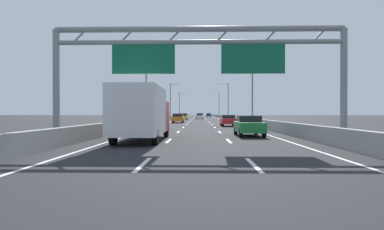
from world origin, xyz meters
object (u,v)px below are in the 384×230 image
(orange_car, at_px, (178,118))
(sign_gantry, at_px, (198,55))
(blue_car, at_px, (209,115))
(box_truck, at_px, (142,112))
(streetlamp_right_mid, at_px, (251,87))
(streetlamp_right_distant, at_px, (219,103))
(streetlamp_left_mid, at_px, (148,87))
(streetlamp_left_far, at_px, (171,99))
(green_car, at_px, (249,126))
(streetlamp_right_far, at_px, (227,99))
(yellow_car, at_px, (184,116))
(streetlamp_left_distant, at_px, (180,103))
(red_car, at_px, (228,120))
(white_car, at_px, (200,116))

(orange_car, bearing_deg, sign_gantry, -84.56)
(blue_car, xyz_separation_m, box_truck, (-6.91, -105.89, 0.96))
(sign_gantry, distance_m, orange_car, 37.76)
(streetlamp_right_mid, bearing_deg, streetlamp_right_distant, 90.00)
(streetlamp_left_mid, distance_m, streetlamp_left_far, 39.80)
(streetlamp_right_mid, bearing_deg, green_car, -99.15)
(streetlamp_right_distant, bearing_deg, blue_car, -153.05)
(blue_car, relative_size, green_car, 0.97)
(streetlamp_left_mid, height_order, streetlamp_right_mid, same)
(streetlamp_right_far, height_order, orange_car, streetlamp_right_far)
(streetlamp_left_far, bearing_deg, streetlamp_right_mid, -69.44)
(streetlamp_right_far, xyz_separation_m, yellow_car, (-11.27, -7.29, -4.62))
(streetlamp_left_mid, relative_size, streetlamp_right_mid, 1.00)
(green_car, bearing_deg, streetlamp_left_distant, 96.13)
(orange_car, bearing_deg, streetlamp_left_far, 96.87)
(streetlamp_right_far, bearing_deg, streetlamp_right_distant, 90.00)
(sign_gantry, distance_m, green_car, 8.26)
(sign_gantry, bearing_deg, orange_car, 95.44)
(green_car, height_order, orange_car, orange_car)
(sign_gantry, relative_size, yellow_car, 3.50)
(streetlamp_right_far, relative_size, red_car, 2.22)
(streetlamp_left_far, xyz_separation_m, green_car, (11.10, -63.56, -4.64))
(green_car, distance_m, orange_car, 31.99)
(streetlamp_right_far, bearing_deg, orange_car, -108.80)
(blue_car, xyz_separation_m, red_car, (0.10, -84.01, -0.02))
(streetlamp_left_distant, distance_m, white_car, 40.59)
(streetlamp_right_far, relative_size, yellow_car, 2.10)
(red_car, bearing_deg, orange_car, 117.55)
(red_car, bearing_deg, green_car, -90.00)
(streetlamp_left_far, height_order, streetlamp_right_distant, same)
(streetlamp_right_mid, xyz_separation_m, streetlamp_right_distant, (0.00, 79.60, 0.00))
(streetlamp_left_mid, distance_m, blue_car, 78.53)
(streetlamp_left_distant, bearing_deg, yellow_car, -85.55)
(red_car, bearing_deg, white_car, 94.32)
(green_car, bearing_deg, streetlamp_right_far, 86.55)
(white_car, xyz_separation_m, red_car, (3.51, -46.40, -0.06))
(streetlamp_left_mid, height_order, green_car, streetlamp_left_mid)
(streetlamp_right_mid, height_order, streetlamp_right_far, same)
(streetlamp_left_far, xyz_separation_m, blue_car, (11.01, 37.81, -4.64))
(streetlamp_left_mid, bearing_deg, box_truck, -81.76)
(streetlamp_right_distant, height_order, red_car, streetlamp_right_distant)
(sign_gantry, relative_size, streetlamp_left_distant, 1.67)
(green_car, distance_m, box_truck, 8.39)
(streetlamp_right_far, bearing_deg, blue_car, 95.92)
(blue_car, bearing_deg, streetlamp_left_far, -106.23)
(green_car, relative_size, orange_car, 0.94)
(green_car, bearing_deg, yellow_car, 97.53)
(green_car, relative_size, box_truck, 0.54)
(sign_gantry, bearing_deg, green_car, 59.59)
(streetlamp_left_mid, bearing_deg, green_car, -64.95)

